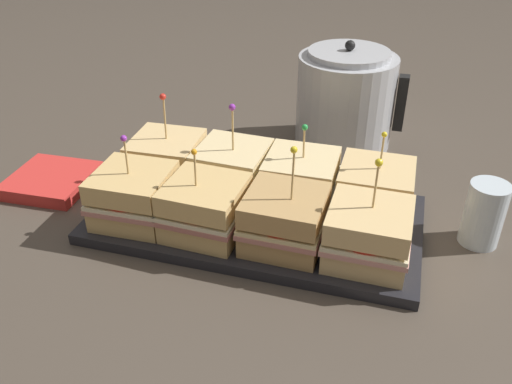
{
  "coord_description": "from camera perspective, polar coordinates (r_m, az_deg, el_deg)",
  "views": [
    {
      "loc": [
        0.21,
        -0.71,
        0.52
      ],
      "look_at": [
        0.0,
        0.0,
        0.06
      ],
      "focal_mm": 38.0,
      "sensor_mm": 36.0,
      "label": 1
    }
  ],
  "objects": [
    {
      "name": "sandwich_front_center_left",
      "position": [
        0.83,
        -5.36,
        -1.69
      ],
      "size": [
        0.13,
        0.13,
        0.14
      ],
      "color": "tan",
      "rests_on": "serving_platter"
    },
    {
      "name": "sandwich_front_far_right",
      "position": [
        0.79,
        11.72,
        -4.36
      ],
      "size": [
        0.12,
        0.12,
        0.16
      ],
      "color": "#DBB77A",
      "rests_on": "serving_platter"
    },
    {
      "name": "sandwich_front_far_left",
      "position": [
        0.88,
        -12.73,
        -0.4
      ],
      "size": [
        0.12,
        0.12,
        0.15
      ],
      "color": "tan",
      "rests_on": "serving_platter"
    },
    {
      "name": "sandwich_front_center_right",
      "position": [
        0.81,
        3.04,
        -2.94
      ],
      "size": [
        0.12,
        0.12,
        0.17
      ],
      "color": "tan",
      "rests_on": "serving_platter"
    },
    {
      "name": "sandwich_back_far_left",
      "position": [
        0.98,
        -9.35,
        3.33
      ],
      "size": [
        0.13,
        0.13,
        0.17
      ],
      "color": "#DBB77A",
      "rests_on": "serving_platter"
    },
    {
      "name": "sandwich_back_far_right",
      "position": [
        0.89,
        12.41,
        0.11
      ],
      "size": [
        0.12,
        0.12,
        0.15
      ],
      "color": "#DBB77A",
      "rests_on": "serving_platter"
    },
    {
      "name": "sandwich_back_center_left",
      "position": [
        0.93,
        -2.51,
        2.37
      ],
      "size": [
        0.13,
        0.13,
        0.17
      ],
      "color": "beige",
      "rests_on": "serving_platter"
    },
    {
      "name": "kettle_steel",
      "position": [
        1.13,
        9.4,
        9.58
      ],
      "size": [
        0.22,
        0.2,
        0.22
      ],
      "color": "#B7BABF",
      "rests_on": "ground_plane"
    },
    {
      "name": "ground_plane",
      "position": [
        0.9,
        0.0,
        -3.36
      ],
      "size": [
        6.0,
        6.0,
        0.0
      ],
      "primitive_type": "plane",
      "color": "#4C4238"
    },
    {
      "name": "serving_platter",
      "position": [
        0.89,
        0.0,
        -2.89
      ],
      "size": [
        0.53,
        0.27,
        0.02
      ],
      "color": "#232328",
      "rests_on": "ground_plane"
    },
    {
      "name": "napkin_stack",
      "position": [
        1.06,
        -20.73,
        1.15
      ],
      "size": [
        0.15,
        0.15,
        0.02
      ],
      "color": "red",
      "rests_on": "ground_plane"
    },
    {
      "name": "sandwich_back_center_right",
      "position": [
        0.91,
        4.73,
        1.26
      ],
      "size": [
        0.12,
        0.12,
        0.14
      ],
      "color": "beige",
      "rests_on": "serving_platter"
    },
    {
      "name": "drinking_glass",
      "position": [
        0.9,
        22.88,
        -2.16
      ],
      "size": [
        0.06,
        0.06,
        0.1
      ],
      "color": "silver",
      "rests_on": "ground_plane"
    }
  ]
}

